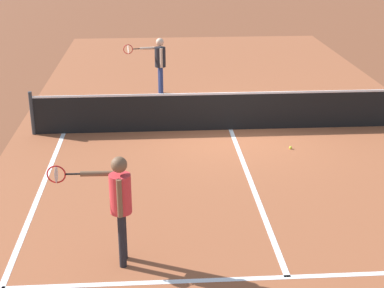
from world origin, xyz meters
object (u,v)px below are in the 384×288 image
object	(u,v)px
player_near	(119,198)
tennis_ball_near_net	(291,148)
net	(231,111)
player_far	(159,60)

from	to	relation	value
player_near	tennis_ball_near_net	world-z (taller)	player_near
net	player_near	bearing A→B (deg)	-112.66
tennis_ball_near_net	player_far	bearing A→B (deg)	121.63
player_near	net	bearing A→B (deg)	67.34
player_near	player_far	xyz separation A→B (m)	(0.73, 9.14, -0.04)
player_far	tennis_ball_near_net	distance (m)	5.62
net	player_far	distance (m)	3.77
player_far	tennis_ball_near_net	bearing A→B (deg)	-58.37
player_far	tennis_ball_near_net	world-z (taller)	player_far
player_far	tennis_ball_near_net	xyz separation A→B (m)	(2.90, -4.70, -1.01)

